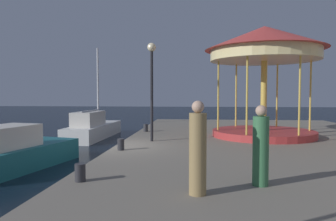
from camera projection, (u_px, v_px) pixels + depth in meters
name	position (u px, v px, depth m)	size (l,w,h in m)	color
ground_plane	(115.00, 166.00, 12.13)	(120.00, 120.00, 0.00)	black
quay_dock	(285.00, 159.00, 11.53)	(12.67, 26.11, 0.80)	gray
sailboat_white	(93.00, 128.00, 19.90)	(1.92, 6.47, 5.79)	white
motorboat_teal	(15.00, 153.00, 11.66)	(3.06, 5.25, 1.65)	#19606B
carousel	(264.00, 55.00, 14.50)	(5.47, 5.47, 5.09)	#B23333
lamp_post_mid_promenade	(152.00, 74.00, 13.13)	(0.36, 0.36, 4.10)	black
bollard_north	(80.00, 173.00, 7.10)	(0.24, 0.24, 0.40)	#2D2D33
bollard_south	(146.00, 128.00, 16.65)	(0.24, 0.24, 0.40)	#2D2D33
bollard_center	(121.00, 144.00, 11.11)	(0.24, 0.24, 0.40)	#2D2D33
person_mid_promenade	(198.00, 151.00, 6.14)	(0.34, 0.34, 1.84)	#937A4C
person_by_the_water	(261.00, 148.00, 6.76)	(0.34, 0.34, 1.73)	#387247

